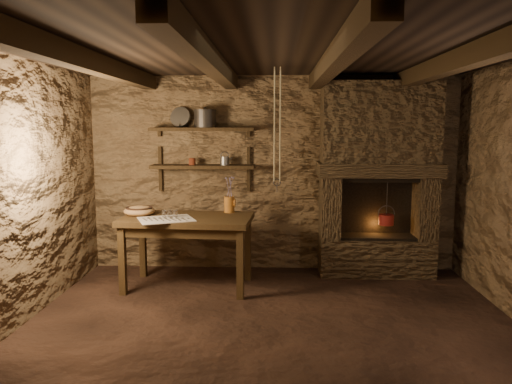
{
  "coord_description": "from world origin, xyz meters",
  "views": [
    {
      "loc": [
        0.03,
        -4.17,
        1.8
      ],
      "look_at": [
        -0.17,
        0.9,
        1.12
      ],
      "focal_mm": 35.0,
      "sensor_mm": 36.0,
      "label": 1
    }
  ],
  "objects_px": {
    "wooden_bowl": "(139,211)",
    "red_pot": "(386,219)",
    "stoneware_jug": "(229,197)",
    "iron_stockpot": "(205,119)",
    "work_table": "(188,249)"
  },
  "relations": [
    {
      "from": "wooden_bowl",
      "to": "red_pot",
      "type": "xyz_separation_m",
      "value": [
        2.85,
        0.42,
        -0.15
      ]
    },
    {
      "from": "stoneware_jug",
      "to": "iron_stockpot",
      "type": "xyz_separation_m",
      "value": [
        -0.32,
        0.35,
        0.89
      ]
    },
    {
      "from": "wooden_bowl",
      "to": "iron_stockpot",
      "type": "bearing_deg",
      "value": 38.65
    },
    {
      "from": "wooden_bowl",
      "to": "stoneware_jug",
      "type": "bearing_deg",
      "value": 10.87
    },
    {
      "from": "work_table",
      "to": "stoneware_jug",
      "type": "height_order",
      "value": "stoneware_jug"
    },
    {
      "from": "stoneware_jug",
      "to": "iron_stockpot",
      "type": "relative_size",
      "value": 1.62
    },
    {
      "from": "work_table",
      "to": "iron_stockpot",
      "type": "bearing_deg",
      "value": 83.26
    },
    {
      "from": "stoneware_jug",
      "to": "work_table",
      "type": "bearing_deg",
      "value": -146.58
    },
    {
      "from": "stoneware_jug",
      "to": "wooden_bowl",
      "type": "bearing_deg",
      "value": -169.11
    },
    {
      "from": "work_table",
      "to": "wooden_bowl",
      "type": "relative_size",
      "value": 4.22
    },
    {
      "from": "wooden_bowl",
      "to": "red_pot",
      "type": "relative_size",
      "value": 0.64
    },
    {
      "from": "stoneware_jug",
      "to": "wooden_bowl",
      "type": "relative_size",
      "value": 1.22
    },
    {
      "from": "work_table",
      "to": "red_pot",
      "type": "relative_size",
      "value": 2.69
    },
    {
      "from": "stoneware_jug",
      "to": "iron_stockpot",
      "type": "distance_m",
      "value": 1.01
    },
    {
      "from": "work_table",
      "to": "iron_stockpot",
      "type": "relative_size",
      "value": 5.61
    }
  ]
}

